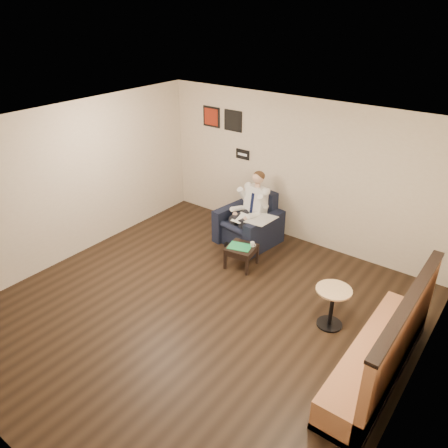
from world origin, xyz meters
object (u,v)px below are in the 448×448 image
Objects in this scene: coffee_mug at (252,244)px; banquette at (381,334)px; side_table at (241,256)px; smartphone at (247,244)px; cafe_table at (332,307)px; seated_man at (244,213)px; green_folder at (240,247)px; armchair at (248,219)px.

coffee_mug is 2.95m from banquette.
side_table is 0.31m from coffee_mug.
coffee_mug is 0.03× the size of banquette.
cafe_table reaches higher than smartphone.
coffee_mug is (0.57, -0.57, -0.24)m from seated_man.
banquette is (3.26, -1.76, -0.03)m from seated_man.
coffee_mug is at bearing -7.10° from smartphone.
seated_man is 0.87m from green_folder.
armchair is 12.12× the size of coffee_mug.
green_folder is at bearing -137.88° from coffee_mug.
green_folder is 0.17m from smartphone.
smartphone is 0.19× the size of cafe_table.
coffee_mug is at bearing -43.32° from armchair.
armchair reaches higher than smartphone.
smartphone is at bearing -42.35° from seated_man.
cafe_table is at bearing -19.09° from seated_man.
smartphone is at bearing 81.08° from side_table.
seated_man is at bearing 151.68° from banquette.
side_table is 5.79× the size of coffee_mug.
seated_man is 16.07× the size of coffee_mug.
armchair is at bearing 124.39° from smartphone.
cafe_table is at bearing -19.95° from coffee_mug.
banquette is at bearing -21.75° from smartphone.
side_table is at bearing -50.20° from seated_man.
side_table is 3.93× the size of smartphone.
cafe_table is at bearing 148.43° from banquette.
seated_man reaches higher than side_table.
banquette is 3.92× the size of cafe_table.
smartphone is (0.44, -0.67, -0.09)m from armchair.
cafe_table is (-0.86, 0.53, -0.32)m from banquette.
green_folder is (-0.02, -0.02, 0.20)m from side_table.
green_folder is 0.16× the size of banquette.
cafe_table is (1.97, -0.54, 0.12)m from side_table.
banquette is (3.25, -1.89, 0.15)m from armchair.
cafe_table is (1.95, -0.68, -0.08)m from smartphone.
side_table is at bearing -97.35° from smartphone.
banquette is (2.69, -1.19, 0.20)m from coffee_mug.
armchair is 2.09× the size of side_table.
armchair reaches higher than side_table.
seated_man reaches higher than armchair.
green_folder is (0.39, -0.84, -0.09)m from armchair.
cafe_table is (2.00, -0.51, -0.08)m from green_folder.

